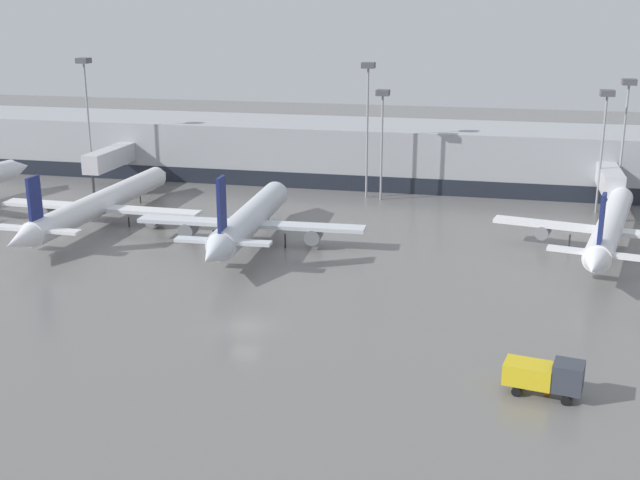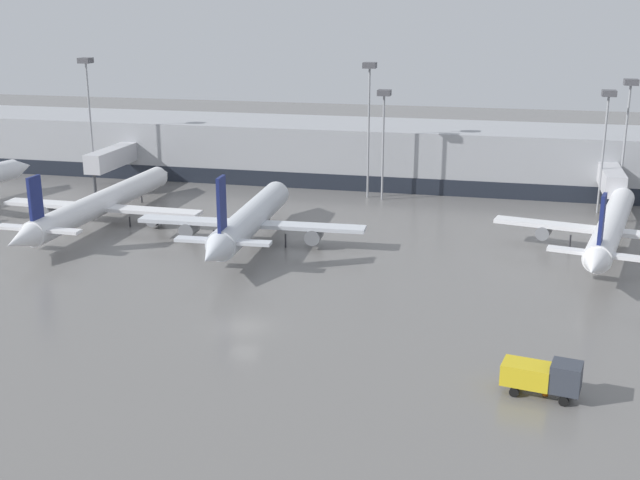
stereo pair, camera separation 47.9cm
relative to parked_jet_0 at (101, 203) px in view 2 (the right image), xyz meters
name	(u,v)px [view 2 (the right image)]	position (x,y,z in m)	size (l,w,h in m)	color
ground_plane	(243,327)	(28.64, -28.81, -2.56)	(320.00, 320.00, 0.00)	slate
terminal_building	(367,152)	(28.62, 33.08, 1.94)	(160.00, 28.27, 9.00)	#9EA0A5
parked_jet_0	(101,203)	(0.00, 0.00, 0.00)	(26.94, 39.55, 8.92)	white
parked_jet_1	(611,227)	(61.82, 0.31, 0.72)	(25.54, 35.14, 9.58)	white
parked_jet_3	(250,219)	(21.53, -4.76, 0.47)	(27.00, 32.98, 10.24)	silver
service_truck_1	(543,376)	(53.61, -35.99, -0.99)	(5.79, 3.09, 2.78)	gold
traffic_cone_0	(545,390)	(53.86, -35.87, -2.19)	(0.44, 0.44, 0.73)	orange
apron_light_mast_0	(369,93)	(30.73, 21.70, 12.51)	(1.80, 1.80, 19.22)	gray
apron_light_mast_1	(384,112)	(32.99, 20.74, 9.99)	(1.80, 1.80, 15.60)	gray
apron_light_mast_3	(88,86)	(-12.03, 20.44, 12.57)	(1.80, 1.80, 19.30)	gray
apron_light_mast_4	(607,115)	(62.44, 20.00, 10.51)	(1.80, 1.80, 16.33)	gray
apron_light_mast_5	(628,107)	(65.38, 22.97, 11.36)	(1.80, 1.80, 17.54)	gray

